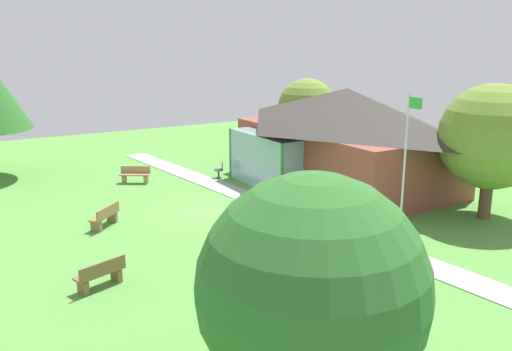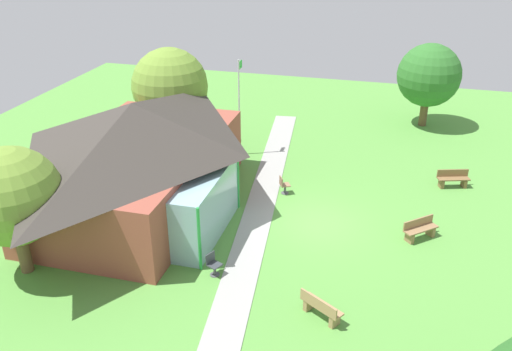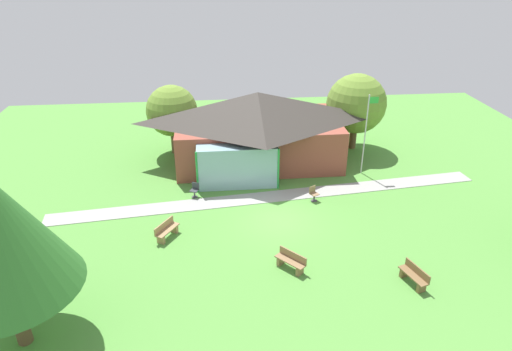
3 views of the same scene
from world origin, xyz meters
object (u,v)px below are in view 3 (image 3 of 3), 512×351
(pavilion, at_px, (257,127))
(bench_front_right, at_px, (414,276))
(patio_chair_west, at_px, (195,190))
(tree_behind_pavilion_left, at_px, (172,111))
(bench_mid_left, at_px, (167,230))
(patio_chair_lawn_spare, at_px, (314,194))
(bench_front_center, at_px, (291,261))
(tree_behind_pavilion_right, at_px, (356,104))
(flagpole, at_px, (366,131))

(pavilion, height_order, bench_front_right, pavilion)
(pavilion, distance_m, patio_chair_west, 6.57)
(bench_front_right, xyz_separation_m, tree_behind_pavilion_left, (-11.11, 15.44, 2.68))
(bench_mid_left, relative_size, patio_chair_lawn_spare, 1.75)
(bench_mid_left, bearing_deg, tree_behind_pavilion_left, -146.57)
(bench_front_center, distance_m, tree_behind_pavilion_right, 15.37)
(patio_chair_west, bearing_deg, patio_chair_lawn_spare, -164.52)
(pavilion, relative_size, tree_behind_pavilion_right, 2.16)
(patio_chair_west, xyz_separation_m, tree_behind_pavilion_left, (-1.54, 6.68, 2.67))
(patio_chair_lawn_spare, height_order, tree_behind_pavilion_right, tree_behind_pavilion_right)
(bench_front_center, bearing_deg, bench_mid_left, 19.44)
(pavilion, bearing_deg, bench_front_right, -67.93)
(pavilion, relative_size, patio_chair_lawn_spare, 13.57)
(bench_front_right, height_order, tree_behind_pavilion_right, tree_behind_pavilion_right)
(bench_front_center, distance_m, tree_behind_pavilion_left, 15.37)
(flagpole, distance_m, tree_behind_pavilion_right, 4.16)
(bench_front_center, bearing_deg, pavilion, -40.61)
(patio_chair_lawn_spare, bearing_deg, bench_mid_left, -8.86)
(patio_chair_west, bearing_deg, bench_front_right, 162.30)
(flagpole, bearing_deg, bench_mid_left, -152.36)
(bench_mid_left, height_order, patio_chair_lawn_spare, patio_chair_lawn_spare)
(patio_chair_west, height_order, tree_behind_pavilion_left, tree_behind_pavilion_left)
(bench_front_center, bearing_deg, flagpole, -75.79)
(patio_chair_lawn_spare, bearing_deg, bench_front_right, 80.77)
(bench_front_center, distance_m, patio_chair_west, 8.48)
(patio_chair_west, distance_m, tree_behind_pavilion_left, 7.36)
(pavilion, height_order, bench_front_center, pavilion)
(flagpole, bearing_deg, tree_behind_pavilion_left, 159.68)
(pavilion, relative_size, tree_behind_pavilion_left, 2.41)
(flagpole, distance_m, bench_front_center, 11.52)
(patio_chair_lawn_spare, distance_m, patio_chair_west, 6.88)
(patio_chair_west, bearing_deg, tree_behind_pavilion_left, -52.21)
(patio_chair_lawn_spare, xyz_separation_m, tree_behind_pavilion_right, (4.43, 7.38, 2.90))
(pavilion, distance_m, tree_behind_pavilion_left, 6.01)
(bench_front_right, distance_m, patio_chair_lawn_spare, 8.13)
(bench_mid_left, xyz_separation_m, patio_chair_lawn_spare, (8.11, 3.00, 0.01))
(patio_chair_west, distance_m, tree_behind_pavilion_right, 13.18)
(bench_front_center, height_order, patio_chair_west, patio_chair_west)
(bench_front_center, bearing_deg, tree_behind_pavilion_right, -68.96)
(bench_front_center, xyz_separation_m, tree_behind_pavilion_right, (6.78, 13.48, 2.92))
(flagpole, bearing_deg, bench_front_right, -95.75)
(bench_front_right, xyz_separation_m, patio_chair_lawn_spare, (-2.77, 7.65, 0.01))
(bench_front_center, xyz_separation_m, patio_chair_lawn_spare, (2.34, 6.10, 0.01))
(pavilion, bearing_deg, tree_behind_pavilion_left, 160.69)
(pavilion, distance_m, patio_chair_lawn_spare, 6.73)
(bench_front_center, xyz_separation_m, patio_chair_west, (-4.45, 7.22, 0.01))
(bench_front_right, bearing_deg, bench_front_center, 55.51)
(bench_front_right, xyz_separation_m, patio_chair_west, (-9.56, 8.76, 0.01))
(pavilion, relative_size, bench_front_center, 8.30)
(flagpole, xyz_separation_m, bench_mid_left, (-11.98, -6.28, -2.48))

